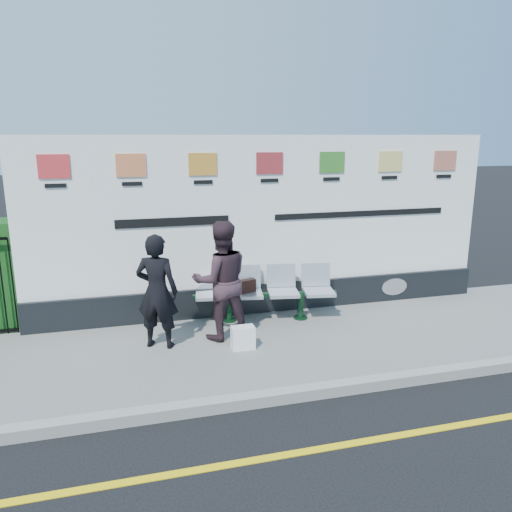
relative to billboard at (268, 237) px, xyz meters
The scene contains 10 objects.
ground 4.13m from the billboard, 97.40° to the right, with size 80.00×80.00×0.00m, color black.
pavement 1.98m from the billboard, 110.32° to the right, with size 14.00×3.00×0.12m, color slate.
kerb 3.19m from the billboard, 99.95° to the right, with size 14.00×0.18×0.14m, color gray.
yellow_line 4.13m from the billboard, 97.40° to the right, with size 14.00×0.10×0.01m, color yellow.
billboard is the anchor object (origin of this frame).
bench 1.17m from the billboard, 110.57° to the right, with size 2.27×0.59×0.49m, color silver, non-canonical shape.
woman_left 2.30m from the billboard, 150.84° to the right, with size 0.61×0.40×1.67m, color black.
woman_right 1.49m from the billboard, 135.03° to the right, with size 0.87×0.68×1.79m, color #36232B.
handbag_brown 0.95m from the billboard, 138.24° to the right, with size 0.28×0.12×0.22m, color black.
carrier_bag_white 2.04m from the billboard, 118.34° to the right, with size 0.33×0.20×0.33m, color white.
Camera 1 is at (-1.87, -4.14, 3.12)m, focal length 35.00 mm.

